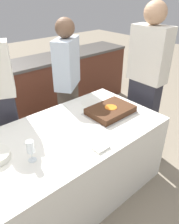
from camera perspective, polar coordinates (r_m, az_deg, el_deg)
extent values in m
plane|color=gray|center=(2.43, -4.87, -19.56)|extent=(14.00, 14.00, 0.00)
cube|color=#5B2D1E|center=(3.30, -21.53, 2.56)|extent=(4.40, 0.55, 0.88)
cube|color=white|center=(2.16, -5.30, -13.16)|extent=(1.77, 0.94, 0.74)
cube|color=#B7B2AD|center=(2.20, 5.49, -0.24)|extent=(0.48, 0.35, 0.00)
cube|color=#472816|center=(2.18, 5.53, 0.50)|extent=(0.44, 0.31, 0.06)
cylinder|color=orange|center=(2.17, 5.57, 1.25)|extent=(0.12, 0.12, 0.00)
cylinder|color=white|center=(1.69, -14.66, -12.02)|extent=(0.06, 0.06, 0.00)
cylinder|color=white|center=(1.66, -14.83, -11.04)|extent=(0.01, 0.01, 0.07)
cylinder|color=white|center=(1.61, -15.22, -8.78)|extent=(0.06, 0.06, 0.10)
cylinder|color=white|center=(2.39, 0.01, 2.51)|extent=(0.19, 0.19, 0.00)
cube|color=white|center=(1.73, 2.82, -9.14)|extent=(0.13, 0.10, 0.02)
cube|color=#4C4238|center=(2.84, -5.25, -0.70)|extent=(0.38, 0.34, 0.81)
cube|color=silver|center=(2.56, -5.96, 12.55)|extent=(0.45, 0.41, 0.55)
sphere|color=brown|center=(2.47, -6.45, 21.04)|extent=(0.21, 0.21, 0.21)
cube|color=#282833|center=(2.75, 13.36, -1.01)|extent=(0.16, 0.35, 0.93)
cube|color=silver|center=(2.46, 15.46, 14.26)|extent=(0.20, 0.41, 0.58)
sphere|color=tan|center=(2.39, 16.86, 23.61)|extent=(0.23, 0.23, 0.23)
cube|color=#282833|center=(2.50, -20.60, -5.68)|extent=(0.32, 0.26, 0.94)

